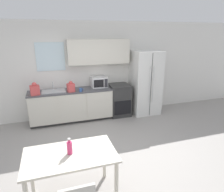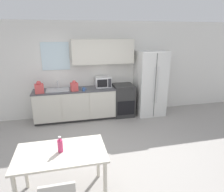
# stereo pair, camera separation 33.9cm
# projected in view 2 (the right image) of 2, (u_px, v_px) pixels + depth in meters

# --- Properties ---
(ground_plane) EXTENTS (12.00, 12.00, 0.00)m
(ground_plane) POSITION_uv_depth(u_px,v_px,m) (102.00, 153.00, 4.13)
(ground_plane) COLOR gray
(wall_back) EXTENTS (12.00, 0.38, 2.70)m
(wall_back) POSITION_uv_depth(u_px,v_px,m) (89.00, 67.00, 5.73)
(wall_back) COLOR silver
(wall_back) RESTS_ON ground_plane
(kitchen_counter) EXTENTS (2.24, 0.63, 0.89)m
(kitchen_counter) POSITION_uv_depth(u_px,v_px,m) (75.00, 104.00, 5.65)
(kitchen_counter) COLOR #333333
(kitchen_counter) RESTS_ON ground_plane
(oven_range) EXTENTS (0.59, 0.63, 0.94)m
(oven_range) POSITION_uv_depth(u_px,v_px,m) (123.00, 100.00, 5.94)
(oven_range) COLOR #2D2D2D
(oven_range) RESTS_ON ground_plane
(refrigerator) EXTENTS (0.82, 0.76, 1.89)m
(refrigerator) POSITION_uv_depth(u_px,v_px,m) (150.00, 83.00, 5.93)
(refrigerator) COLOR silver
(refrigerator) RESTS_ON ground_plane
(kitchen_sink) EXTENTS (0.61, 0.41, 0.23)m
(kitchen_sink) POSITION_uv_depth(u_px,v_px,m) (58.00, 90.00, 5.42)
(kitchen_sink) COLOR #B7BABC
(kitchen_sink) RESTS_ON kitchen_counter
(microwave) EXTENTS (0.44, 0.36, 0.30)m
(microwave) POSITION_uv_depth(u_px,v_px,m) (103.00, 82.00, 5.74)
(microwave) COLOR silver
(microwave) RESTS_ON kitchen_counter
(coffee_mug) EXTENTS (0.11, 0.08, 0.10)m
(coffee_mug) POSITION_uv_depth(u_px,v_px,m) (84.00, 89.00, 5.35)
(coffee_mug) COLOR #335999
(coffee_mug) RESTS_ON kitchen_counter
(grocery_bag_0) EXTENTS (0.25, 0.22, 0.32)m
(grocery_bag_0) POSITION_uv_depth(u_px,v_px,m) (39.00, 88.00, 5.14)
(grocery_bag_0) COLOR #D14C4C
(grocery_bag_0) RESTS_ON kitchen_counter
(grocery_bag_1) EXTENTS (0.21, 0.19, 0.29)m
(grocery_bag_1) POSITION_uv_depth(u_px,v_px,m) (74.00, 86.00, 5.34)
(grocery_bag_1) COLOR #D14C4C
(grocery_bag_1) RESTS_ON kitchen_counter
(dining_table) EXTENTS (1.27, 0.75, 0.77)m
(dining_table) POSITION_uv_depth(u_px,v_px,m) (61.00, 158.00, 2.85)
(dining_table) COLOR beige
(dining_table) RESTS_ON ground_plane
(drink_bottle) EXTENTS (0.07, 0.07, 0.24)m
(drink_bottle) POSITION_uv_depth(u_px,v_px,m) (60.00, 145.00, 2.80)
(drink_bottle) COLOR #DB386B
(drink_bottle) RESTS_ON dining_table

